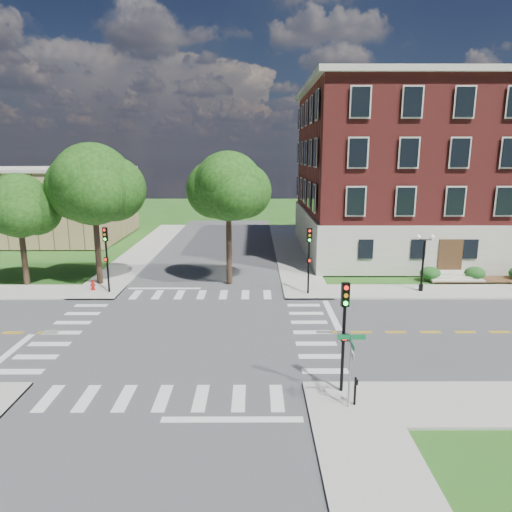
{
  "coord_description": "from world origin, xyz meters",
  "views": [
    {
      "loc": [
        3.87,
        -24.59,
        10.04
      ],
      "look_at": [
        3.97,
        5.89,
        3.2
      ],
      "focal_mm": 32.0,
      "sensor_mm": 36.0,
      "label": 1
    }
  ],
  "objects_px": {
    "traffic_signal_nw": "(106,251)",
    "twin_lamp_west": "(423,259)",
    "traffic_signal_se": "(344,323)",
    "push_button_post": "(355,390)",
    "traffic_signal_ne": "(309,252)",
    "street_sign_pole": "(351,357)",
    "fire_hydrant": "(93,286)"
  },
  "relations": [
    {
      "from": "traffic_signal_nw",
      "to": "twin_lamp_west",
      "type": "relative_size",
      "value": 1.13
    },
    {
      "from": "traffic_signal_ne",
      "to": "twin_lamp_west",
      "type": "height_order",
      "value": "traffic_signal_ne"
    },
    {
      "from": "traffic_signal_se",
      "to": "street_sign_pole",
      "type": "distance_m",
      "value": 1.57
    },
    {
      "from": "traffic_signal_ne",
      "to": "street_sign_pole",
      "type": "xyz_separation_m",
      "value": [
        -0.13,
        -15.27,
        -0.88
      ]
    },
    {
      "from": "push_button_post",
      "to": "fire_hydrant",
      "type": "xyz_separation_m",
      "value": [
        -16.09,
        16.01,
        -0.33
      ]
    },
    {
      "from": "traffic_signal_nw",
      "to": "fire_hydrant",
      "type": "height_order",
      "value": "traffic_signal_nw"
    },
    {
      "from": "twin_lamp_west",
      "to": "street_sign_pole",
      "type": "relative_size",
      "value": 1.36
    },
    {
      "from": "traffic_signal_se",
      "to": "twin_lamp_west",
      "type": "bearing_deg",
      "value": 59.43
    },
    {
      "from": "traffic_signal_ne",
      "to": "push_button_post",
      "type": "height_order",
      "value": "traffic_signal_ne"
    },
    {
      "from": "street_sign_pole",
      "to": "push_button_post",
      "type": "bearing_deg",
      "value": 29.37
    },
    {
      "from": "traffic_signal_se",
      "to": "street_sign_pole",
      "type": "bearing_deg",
      "value": -88.17
    },
    {
      "from": "traffic_signal_ne",
      "to": "fire_hydrant",
      "type": "relative_size",
      "value": 6.4
    },
    {
      "from": "twin_lamp_west",
      "to": "push_button_post",
      "type": "height_order",
      "value": "twin_lamp_west"
    },
    {
      "from": "traffic_signal_se",
      "to": "push_button_post",
      "type": "xyz_separation_m",
      "value": [
        0.33,
        -1.14,
        -2.39
      ]
    },
    {
      "from": "street_sign_pole",
      "to": "push_button_post",
      "type": "relative_size",
      "value": 2.58
    },
    {
      "from": "traffic_signal_ne",
      "to": "street_sign_pole",
      "type": "height_order",
      "value": "traffic_signal_ne"
    },
    {
      "from": "street_sign_pole",
      "to": "twin_lamp_west",
      "type": "bearing_deg",
      "value": 61.64
    },
    {
      "from": "traffic_signal_se",
      "to": "fire_hydrant",
      "type": "height_order",
      "value": "traffic_signal_se"
    },
    {
      "from": "traffic_signal_nw",
      "to": "street_sign_pole",
      "type": "relative_size",
      "value": 1.55
    },
    {
      "from": "fire_hydrant",
      "to": "traffic_signal_se",
      "type": "bearing_deg",
      "value": -43.33
    },
    {
      "from": "traffic_signal_se",
      "to": "traffic_signal_ne",
      "type": "bearing_deg",
      "value": 89.28
    },
    {
      "from": "traffic_signal_se",
      "to": "push_button_post",
      "type": "relative_size",
      "value": 4.0
    },
    {
      "from": "traffic_signal_se",
      "to": "fire_hydrant",
      "type": "bearing_deg",
      "value": 136.67
    },
    {
      "from": "twin_lamp_west",
      "to": "fire_hydrant",
      "type": "xyz_separation_m",
      "value": [
        -24.39,
        0.27,
        -2.06
      ]
    },
    {
      "from": "street_sign_pole",
      "to": "fire_hydrant",
      "type": "distance_m",
      "value": 22.69
    },
    {
      "from": "street_sign_pole",
      "to": "push_button_post",
      "type": "height_order",
      "value": "street_sign_pole"
    },
    {
      "from": "traffic_signal_nw",
      "to": "street_sign_pole",
      "type": "xyz_separation_m",
      "value": [
        14.45,
        -15.66,
        -0.88
      ]
    },
    {
      "from": "traffic_signal_nw",
      "to": "push_button_post",
      "type": "relative_size",
      "value": 4.0
    },
    {
      "from": "twin_lamp_west",
      "to": "street_sign_pole",
      "type": "distance_m",
      "value": 18.08
    },
    {
      "from": "push_button_post",
      "to": "traffic_signal_nw",
      "type": "bearing_deg",
      "value": 133.55
    },
    {
      "from": "traffic_signal_ne",
      "to": "twin_lamp_west",
      "type": "xyz_separation_m",
      "value": [
        8.45,
        0.63,
        -0.66
      ]
    },
    {
      "from": "twin_lamp_west",
      "to": "street_sign_pole",
      "type": "bearing_deg",
      "value": -118.36
    }
  ]
}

